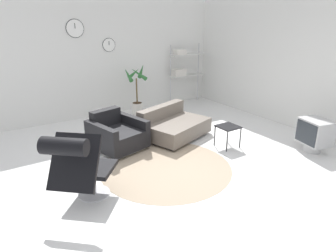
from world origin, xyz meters
TOP-DOWN VIEW (x-y plane):
  - ground_plane at (0.00, 0.00)m, footprint 12.00×12.00m
  - wall_back at (0.00, 3.21)m, footprint 12.00×0.09m
  - wall_right at (3.51, 0.00)m, footprint 0.06×12.00m
  - round_rug at (0.06, -0.12)m, footprint 2.16×2.16m
  - lounge_chair at (-1.45, -0.51)m, footprint 1.09×1.13m
  - armchair_red at (-0.29, 1.04)m, footprint 1.02×1.07m
  - couch_low at (0.93, 0.95)m, footprint 1.54×1.30m
  - side_table at (1.50, -0.04)m, footprint 0.38×0.38m
  - crt_television at (2.68, -1.06)m, footprint 0.53×0.61m
  - potted_plant at (0.97, 2.65)m, footprint 0.49×0.50m
  - shelf_unit at (2.51, 2.88)m, footprint 1.02×0.28m

SIDE VIEW (x-z plane):
  - ground_plane at x=0.00m, z-range 0.00..0.00m
  - round_rug at x=0.06m, z-range 0.00..0.01m
  - couch_low at x=0.93m, z-range -0.08..0.53m
  - armchair_red at x=-0.29m, z-range -0.09..0.61m
  - crt_television at x=2.68m, z-range 0.04..0.65m
  - side_table at x=1.50m, z-range 0.16..0.57m
  - potted_plant at x=0.97m, z-range -0.10..1.22m
  - lounge_chair at x=-1.45m, z-range 0.12..1.24m
  - shelf_unit at x=2.51m, z-range 0.27..1.92m
  - wall_right at x=3.51m, z-range 0.00..2.80m
  - wall_back at x=0.00m, z-range 0.00..2.80m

